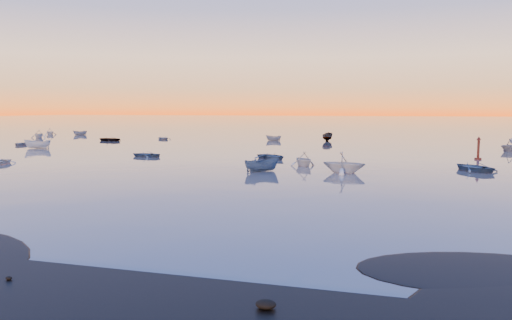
% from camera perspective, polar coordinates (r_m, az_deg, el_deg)
% --- Properties ---
extents(ground, '(600.00, 600.00, 0.00)m').
position_cam_1_polar(ground, '(120.92, 7.76, 2.92)').
color(ground, '#6D625A').
rests_on(ground, ground).
extents(mud_lobes, '(140.00, 6.00, 0.07)m').
position_cam_1_polar(mud_lobes, '(26.28, -27.01, -8.42)').
color(mud_lobes, black).
rests_on(mud_lobes, ground).
extents(moored_fleet, '(124.00, 58.00, 1.20)m').
position_cam_1_polar(moored_fleet, '(74.84, 2.47, 1.15)').
color(moored_fleet, silver).
rests_on(moored_fleet, ground).
extents(boat_near_center, '(3.73, 3.90, 1.32)m').
position_cam_1_polar(boat_near_center, '(49.41, 0.67, -1.31)').
color(boat_near_center, '#3D5674').
rests_on(boat_near_center, ground).
extents(boat_near_right, '(3.68, 3.36, 1.21)m').
position_cam_1_polar(boat_near_right, '(54.36, 5.46, -0.68)').
color(boat_near_right, silver).
rests_on(boat_near_right, ground).
extents(channel_marker, '(0.83, 0.83, 2.94)m').
position_cam_1_polar(channel_marker, '(66.60, 24.07, 1.05)').
color(channel_marker, '#42150E').
rests_on(channel_marker, ground).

